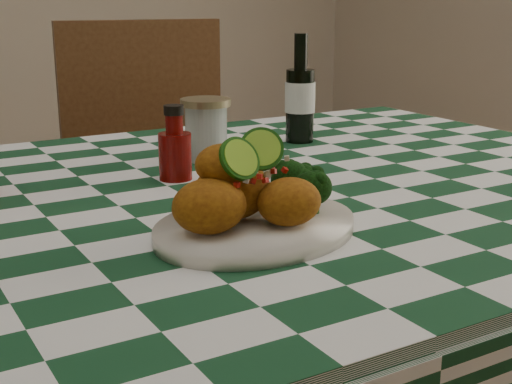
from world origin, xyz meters
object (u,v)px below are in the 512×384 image
plate (256,228)px  mason_jar (206,130)px  beer_bottle (300,88)px  wooden_chair_right (164,215)px  fried_chicken_pile (251,179)px  ketchup_bottle (175,143)px

plate → mason_jar: mason_jar is taller
beer_bottle → wooden_chair_right: wooden_chair_right is taller
fried_chicken_pile → beer_bottle: size_ratio=0.79×
fried_chicken_pile → wooden_chair_right: bearing=73.2°
fried_chicken_pile → ketchup_bottle: size_ratio=1.41×
fried_chicken_pile → ketchup_bottle: bearing=83.4°
wooden_chair_right → plate: bearing=-97.9°
mason_jar → beer_bottle: beer_bottle is taller
plate → ketchup_bottle: bearing=84.8°
plate → mason_jar: 0.43m
fried_chicken_pile → mason_jar: bearing=70.7°
plate → ketchup_bottle: size_ratio=2.30×
fried_chicken_pile → ketchup_bottle: fried_chicken_pile is taller
fried_chicken_pile → beer_bottle: (0.38, 0.45, 0.03)m
plate → ketchup_bottle: (0.03, 0.30, 0.05)m
beer_bottle → wooden_chair_right: bearing=99.0°
ketchup_bottle → fried_chicken_pile: bearing=-96.6°
plate → wooden_chair_right: size_ratio=0.27×
plate → wooden_chair_right: bearing=73.6°
beer_bottle → wooden_chair_right: 0.66m
fried_chicken_pile → wooden_chair_right: (0.29, 0.97, -0.36)m
mason_jar → wooden_chair_right: wooden_chair_right is taller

